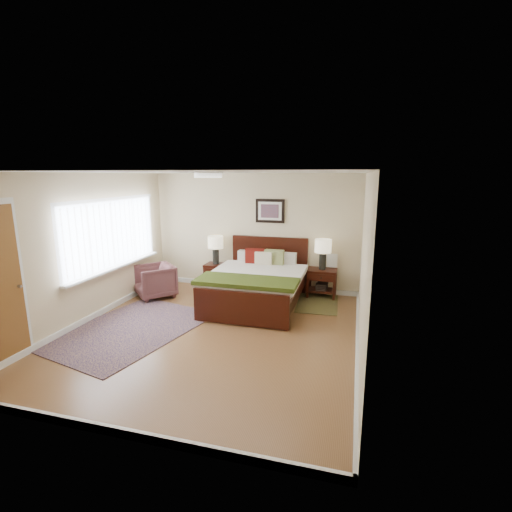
{
  "coord_description": "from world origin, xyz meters",
  "views": [
    {
      "loc": [
        2.12,
        -5.13,
        2.47
      ],
      "look_at": [
        0.43,
        1.08,
        1.05
      ],
      "focal_mm": 26.0,
      "sensor_mm": 36.0,
      "label": 1
    }
  ],
  "objects_px": {
    "lamp_left": "(216,245)",
    "armchair": "(155,281)",
    "bed": "(257,278)",
    "nightstand_right": "(322,280)",
    "lamp_right": "(323,249)",
    "nightstand_left": "(216,269)",
    "rug_persian": "(130,329)"
  },
  "relations": [
    {
      "from": "rug_persian",
      "to": "lamp_left",
      "type": "bearing_deg",
      "value": 91.14
    },
    {
      "from": "bed",
      "to": "lamp_left",
      "type": "bearing_deg",
      "value": 144.65
    },
    {
      "from": "lamp_left",
      "to": "rug_persian",
      "type": "distance_m",
      "value": 2.73
    },
    {
      "from": "nightstand_right",
      "to": "rug_persian",
      "type": "distance_m",
      "value": 3.8
    },
    {
      "from": "bed",
      "to": "nightstand_left",
      "type": "height_order",
      "value": "bed"
    },
    {
      "from": "nightstand_right",
      "to": "lamp_right",
      "type": "distance_m",
      "value": 0.65
    },
    {
      "from": "bed",
      "to": "lamp_left",
      "type": "distance_m",
      "value": 1.49
    },
    {
      "from": "bed",
      "to": "nightstand_right",
      "type": "height_order",
      "value": "bed"
    },
    {
      "from": "bed",
      "to": "armchair",
      "type": "xyz_separation_m",
      "value": [
        -2.15,
        -0.09,
        -0.2
      ]
    },
    {
      "from": "bed",
      "to": "nightstand_right",
      "type": "bearing_deg",
      "value": 35.17
    },
    {
      "from": "nightstand_right",
      "to": "lamp_right",
      "type": "xyz_separation_m",
      "value": [
        0.0,
        0.01,
        0.65
      ]
    },
    {
      "from": "bed",
      "to": "nightstand_right",
      "type": "xyz_separation_m",
      "value": [
        1.15,
        0.81,
        -0.17
      ]
    },
    {
      "from": "lamp_right",
      "to": "rug_persian",
      "type": "bearing_deg",
      "value": -138.76
    },
    {
      "from": "bed",
      "to": "nightstand_right",
      "type": "relative_size",
      "value": 3.65
    },
    {
      "from": "nightstand_right",
      "to": "armchair",
      "type": "relative_size",
      "value": 0.79
    },
    {
      "from": "lamp_left",
      "to": "armchair",
      "type": "relative_size",
      "value": 0.83
    },
    {
      "from": "lamp_right",
      "to": "rug_persian",
      "type": "distance_m",
      "value": 3.92
    },
    {
      "from": "nightstand_right",
      "to": "lamp_left",
      "type": "distance_m",
      "value": 2.39
    },
    {
      "from": "lamp_left",
      "to": "rug_persian",
      "type": "height_order",
      "value": "lamp_left"
    },
    {
      "from": "bed",
      "to": "rug_persian",
      "type": "relative_size",
      "value": 0.84
    },
    {
      "from": "lamp_right",
      "to": "armchair",
      "type": "height_order",
      "value": "lamp_right"
    },
    {
      "from": "lamp_right",
      "to": "armchair",
      "type": "bearing_deg",
      "value": -164.55
    },
    {
      "from": "nightstand_left",
      "to": "lamp_right",
      "type": "distance_m",
      "value": 2.38
    },
    {
      "from": "nightstand_left",
      "to": "lamp_left",
      "type": "bearing_deg",
      "value": 90.0
    },
    {
      "from": "lamp_left",
      "to": "lamp_right",
      "type": "bearing_deg",
      "value": 0.0
    },
    {
      "from": "bed",
      "to": "nightstand_left",
      "type": "distance_m",
      "value": 1.42
    },
    {
      "from": "nightstand_left",
      "to": "lamp_left",
      "type": "distance_m",
      "value": 0.55
    },
    {
      "from": "nightstand_left",
      "to": "nightstand_right",
      "type": "bearing_deg",
      "value": 0.16
    },
    {
      "from": "nightstand_left",
      "to": "nightstand_right",
      "type": "distance_m",
      "value": 2.31
    },
    {
      "from": "bed",
      "to": "nightstand_right",
      "type": "distance_m",
      "value": 1.42
    },
    {
      "from": "armchair",
      "to": "nightstand_right",
      "type": "bearing_deg",
      "value": 58.26
    },
    {
      "from": "armchair",
      "to": "bed",
      "type": "bearing_deg",
      "value": 45.37
    }
  ]
}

